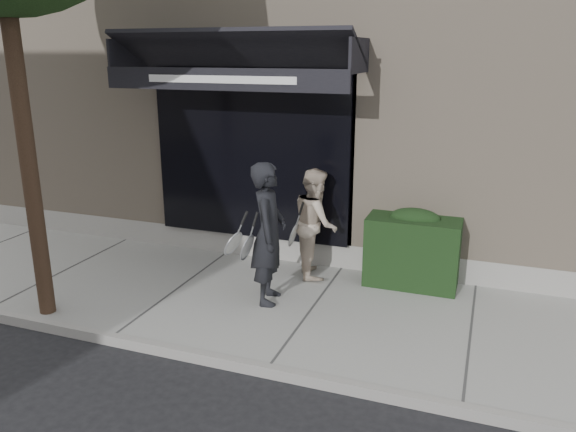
% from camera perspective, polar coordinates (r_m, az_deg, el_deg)
% --- Properties ---
extents(ground, '(80.00, 80.00, 0.00)m').
position_cam_1_polar(ground, '(7.57, 2.50, -10.07)').
color(ground, black).
rests_on(ground, ground).
extents(sidewalk, '(20.00, 3.00, 0.12)m').
position_cam_1_polar(sidewalk, '(7.55, 2.50, -9.66)').
color(sidewalk, gray).
rests_on(sidewalk, ground).
extents(curb, '(20.00, 0.10, 0.14)m').
position_cam_1_polar(curb, '(6.26, -1.97, -15.44)').
color(curb, gray).
rests_on(curb, ground).
extents(building_facade, '(14.30, 8.04, 5.64)m').
position_cam_1_polar(building_facade, '(11.63, 10.28, 13.01)').
color(building_facade, tan).
rests_on(building_facade, ground).
extents(hedge, '(1.30, 0.70, 1.14)m').
position_cam_1_polar(hedge, '(8.24, 12.56, -3.25)').
color(hedge, black).
rests_on(hedge, sidewalk).
extents(pedestrian_front, '(0.76, 0.92, 1.91)m').
position_cam_1_polar(pedestrian_front, '(7.37, -2.01, -1.81)').
color(pedestrian_front, black).
rests_on(pedestrian_front, sidewalk).
extents(pedestrian_back, '(0.89, 0.98, 1.63)m').
position_cam_1_polar(pedestrian_back, '(8.31, 2.81, -0.68)').
color(pedestrian_back, beige).
rests_on(pedestrian_back, sidewalk).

